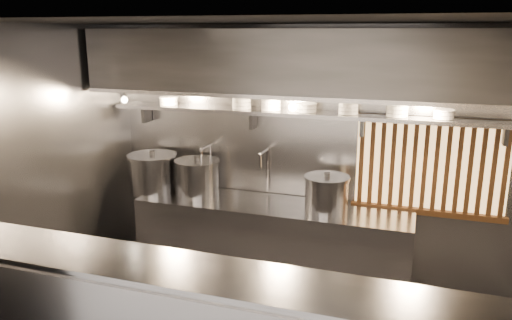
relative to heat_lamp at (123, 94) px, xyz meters
The scene contains 21 objects.
ceiling 2.21m from the heat_lamp, 24.14° to the right, with size 4.50×4.50×0.00m, color black.
wall_back 2.11m from the heat_lamp, 18.89° to the left, with size 4.50×4.50×0.00m, color gray.
wall_left 1.14m from the heat_lamp, 112.49° to the right, with size 3.00×3.00×0.00m, color gray.
cooking_bench 2.29m from the heat_lamp, ahead, with size 3.00×0.70×0.90m, color #939398.
bowl_shelf 1.96m from the heat_lamp, 13.90° to the left, with size 4.40×0.34×0.04m, color #939398.
exhaust_hood 1.95m from the heat_lamp, ahead, with size 4.40×0.81×0.65m.
wood_screen 3.33m from the heat_lamp, 10.66° to the left, with size 1.56×0.09×1.04m.
faucet_left 1.18m from the heat_lamp, 34.60° to the left, with size 0.04×0.30×0.50m.
faucet_right 1.71m from the heat_lamp, 19.61° to the left, with size 0.04×0.30×0.50m.
heat_lamp is the anchor object (origin of this frame).
pendant_bulb 1.83m from the heat_lamp, 11.00° to the left, with size 0.09×0.09×0.19m.
stock_pot_left 1.00m from the heat_lamp, 62.68° to the left, with size 0.73×0.73×0.48m.
stock_pot_mid 1.23m from the heat_lamp, 24.05° to the left, with size 0.67×0.67×0.45m.
stock_pot_right 2.42m from the heat_lamp, ahead, with size 0.53×0.53×0.41m.
bowl_stack_0 0.57m from the heat_lamp, 57.85° to the left, with size 0.22×0.22×0.09m.
bowl_stack_1 1.28m from the heat_lamp, 21.52° to the left, with size 0.22×0.22×0.13m.
bowl_stack_2 1.60m from the heat_lamp, 17.13° to the left, with size 0.23×0.23×0.17m.
bowl_stack_3 1.98m from the heat_lamp, 13.77° to the left, with size 0.23×0.23×0.09m.
bowl_stack_4 2.40m from the heat_lamp, 11.28° to the left, with size 0.22×0.22×0.17m.
bowl_stack_5 2.88m from the heat_lamp, ahead, with size 0.23×0.23×0.13m.
bowl_stack_6 3.31m from the heat_lamp, ahead, with size 0.21×0.21×0.09m.
Camera 1 is at (1.16, -3.79, 2.73)m, focal length 35.00 mm.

